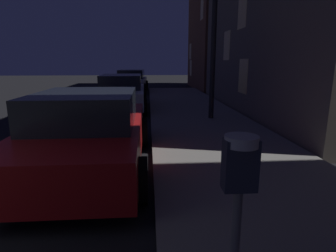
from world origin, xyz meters
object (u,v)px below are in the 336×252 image
(parking_meter, at_px, (238,193))
(car_silver, at_px, (132,81))
(car_red, at_px, (89,132))
(car_white, at_px, (122,93))

(parking_meter, relative_size, car_silver, 0.32)
(parking_meter, distance_m, car_silver, 16.94)
(car_silver, bearing_deg, car_red, -90.00)
(car_white, bearing_deg, car_red, -90.00)
(car_red, relative_size, car_silver, 1.00)
(car_white, height_order, car_silver, same)
(car_white, xyz_separation_m, car_silver, (0.00, 6.89, -0.00))
(car_red, xyz_separation_m, car_silver, (0.00, 13.35, 0.00))
(car_white, bearing_deg, car_silver, 89.99)
(car_red, bearing_deg, parking_meter, -65.50)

